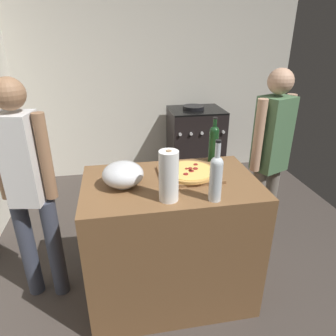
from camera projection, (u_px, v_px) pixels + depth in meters
ground_plane at (169, 231)px, 3.02m from camera, size 3.85×3.61×0.02m
kitchen_wall_rear at (147, 76)px, 3.87m from camera, size 3.85×0.10×2.60m
counter at (171, 240)px, 2.13m from camera, size 1.13×0.70×0.93m
cutting_board at (189, 174)px, 2.01m from camera, size 0.40×0.32×0.02m
pizza at (189, 172)px, 2.00m from camera, size 0.35×0.35×0.03m
mixing_bowl at (123, 174)px, 1.85m from camera, size 0.25×0.25×0.16m
paper_towel_roll at (169, 176)px, 1.67m from camera, size 0.11×0.11×0.30m
wine_bottle_green at (216, 176)px, 1.66m from camera, size 0.07×0.07×0.36m
wine_bottle_clear at (214, 142)px, 2.19m from camera, size 0.07×0.07×0.33m
stove at (195, 144)px, 3.94m from camera, size 0.67×0.58×0.98m
person_in_stripes at (28, 186)px, 1.95m from camera, size 0.36×0.23×1.58m
person_in_red at (270, 154)px, 2.43m from camera, size 0.38×0.28×1.58m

